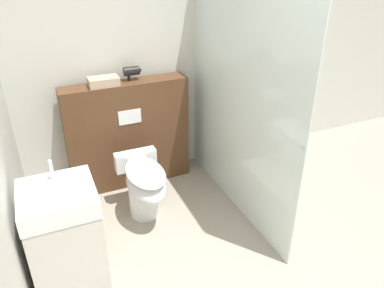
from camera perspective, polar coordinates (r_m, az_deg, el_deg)
The scene contains 7 objects.
wall_back at distance 3.84m, azimuth -6.21°, elevation 12.92°, with size 8.00×0.06×2.50m.
partition_panel at distance 3.83m, azimuth -9.63°, elevation 1.42°, with size 1.22×0.24×1.10m.
shower_glass at distance 3.25m, azimuth 7.11°, elevation 6.88°, with size 0.04×1.83×2.16m.
toilet at distance 3.40m, azimuth -7.28°, elevation -6.28°, with size 0.39×0.66×0.56m.
sink_vanity at distance 2.69m, azimuth -18.43°, elevation -14.86°, with size 0.45×0.45×1.08m.
hair_drier at distance 3.65m, azimuth -9.08°, elevation 10.92°, with size 0.18×0.09×0.13m.
folded_towel at distance 3.56m, azimuth -13.34°, elevation 9.27°, with size 0.27×0.17×0.08m.
Camera 1 is at (-1.10, -1.29, 2.24)m, focal length 35.00 mm.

